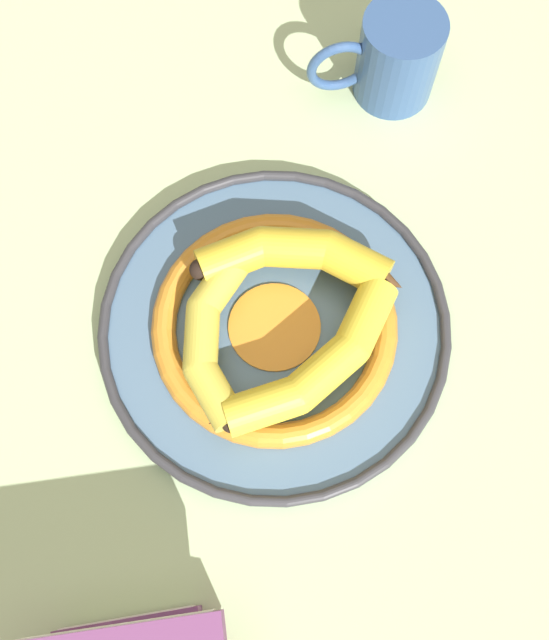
{
  "coord_description": "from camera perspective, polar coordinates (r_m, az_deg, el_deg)",
  "views": [
    {
      "loc": [
        0.04,
        0.2,
        0.67
      ],
      "look_at": [
        -0.01,
        -0.01,
        0.04
      ],
      "focal_mm": 42.0,
      "sensor_mm": 36.0,
      "label": 1
    }
  ],
  "objects": [
    {
      "name": "banana_c",
      "position": [
        0.68,
        1.8,
        4.88
      ],
      "size": [
        0.19,
        0.1,
        0.04
      ],
      "rotation": [
        0.0,
        0.0,
        5.96
      ],
      "color": "gold",
      "rests_on": "decorative_bowl"
    },
    {
      "name": "banana_b",
      "position": [
        0.64,
        3.16,
        -3.63
      ],
      "size": [
        0.19,
        0.11,
        0.03
      ],
      "rotation": [
        0.0,
        0.0,
        3.6
      ],
      "color": "yellow",
      "rests_on": "decorative_bowl"
    },
    {
      "name": "ground_plane",
      "position": [
        0.7,
        -0.81,
        -2.07
      ],
      "size": [
        2.8,
        2.8,
        0.0
      ],
      "primitive_type": "plane",
      "color": "#B2C693"
    },
    {
      "name": "decorative_bowl",
      "position": [
        0.69,
        -0.0,
        -0.59
      ],
      "size": [
        0.32,
        0.32,
        0.03
      ],
      "color": "slate",
      "rests_on": "ground_plane"
    },
    {
      "name": "coffee_mug",
      "position": [
        0.8,
        9.16,
        19.16
      ],
      "size": [
        0.14,
        0.08,
        0.1
      ],
      "rotation": [
        0.0,
        0.0,
        6.21
      ],
      "color": "#335184",
      "rests_on": "ground_plane"
    },
    {
      "name": "banana_a",
      "position": [
        0.65,
        -4.8,
        -1.1
      ],
      "size": [
        0.09,
        0.17,
        0.03
      ],
      "rotation": [
        0.0,
        0.0,
        1.29
      ],
      "color": "gold",
      "rests_on": "decorative_bowl"
    }
  ]
}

